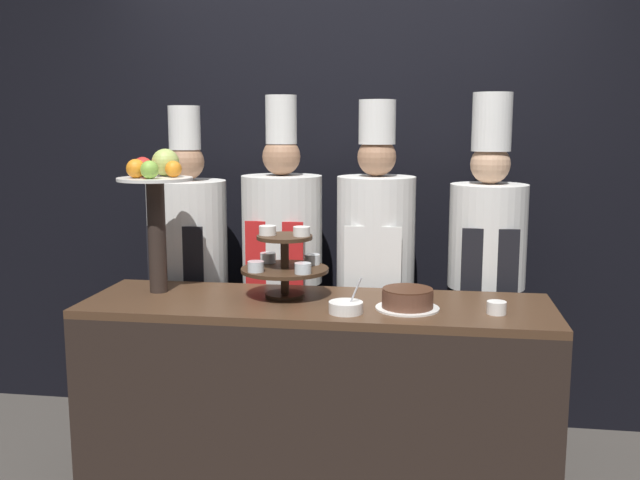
% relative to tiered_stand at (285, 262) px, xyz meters
% --- Properties ---
extents(wall_back, '(10.00, 0.06, 2.80)m').
position_rel_tiered_stand_xyz_m(wall_back, '(0.15, 0.90, 0.35)').
color(wall_back, black).
rests_on(wall_back, ground_plane).
extents(buffet_counter, '(1.99, 0.60, 0.90)m').
position_rel_tiered_stand_xyz_m(buffet_counter, '(0.15, -0.07, -0.60)').
color(buffet_counter, black).
rests_on(buffet_counter, ground_plane).
extents(tiered_stand, '(0.38, 0.38, 0.31)m').
position_rel_tiered_stand_xyz_m(tiered_stand, '(0.00, 0.00, 0.00)').
color(tiered_stand, '#3D2819').
rests_on(tiered_stand, buffet_counter).
extents(fruit_pedestal, '(0.33, 0.33, 0.64)m').
position_rel_tiered_stand_xyz_m(fruit_pedestal, '(-0.58, 0.02, 0.29)').
color(fruit_pedestal, '#2D231E').
rests_on(fruit_pedestal, buffet_counter).
extents(cake_round, '(0.26, 0.26, 0.09)m').
position_rel_tiered_stand_xyz_m(cake_round, '(0.54, -0.13, -0.11)').
color(cake_round, white).
rests_on(cake_round, buffet_counter).
extents(cup_white, '(0.08, 0.08, 0.05)m').
position_rel_tiered_stand_xyz_m(cup_white, '(0.89, -0.15, -0.13)').
color(cup_white, white).
rests_on(cup_white, buffet_counter).
extents(serving_bowl_near, '(0.14, 0.14, 0.15)m').
position_rel_tiered_stand_xyz_m(serving_bowl_near, '(0.29, -0.23, -0.13)').
color(serving_bowl_near, white).
rests_on(serving_bowl_near, buffet_counter).
extents(chef_left, '(0.41, 0.41, 1.73)m').
position_rel_tiered_stand_xyz_m(chef_left, '(-0.61, 0.51, -0.12)').
color(chef_left, black).
rests_on(chef_left, ground_plane).
extents(chef_center_left, '(0.40, 0.40, 1.78)m').
position_rel_tiered_stand_xyz_m(chef_center_left, '(-0.12, 0.51, -0.10)').
color(chef_center_left, black).
rests_on(chef_center_left, ground_plane).
extents(chef_center_right, '(0.39, 0.39, 1.76)m').
position_rel_tiered_stand_xyz_m(chef_center_right, '(0.36, 0.51, -0.09)').
color(chef_center_right, '#28282D').
rests_on(chef_center_right, ground_plane).
extents(chef_right, '(0.37, 0.37, 1.79)m').
position_rel_tiered_stand_xyz_m(chef_right, '(0.90, 0.51, -0.08)').
color(chef_right, black).
rests_on(chef_right, ground_plane).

